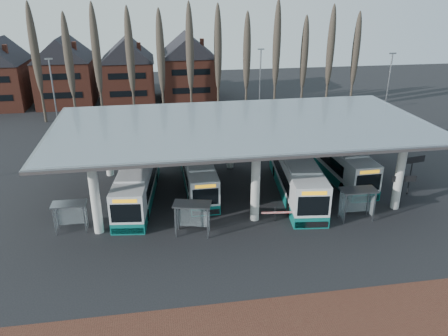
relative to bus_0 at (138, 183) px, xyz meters
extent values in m
plane|color=black|center=(9.14, -7.65, -1.56)|extent=(140.00, 140.00, 0.00)
cylinder|color=silver|center=(-2.86, -5.15, 1.44)|extent=(0.70, 0.70, 6.00)
cylinder|color=silver|center=(-2.86, 5.85, 1.44)|extent=(0.70, 0.70, 6.00)
cylinder|color=silver|center=(9.14, -5.15, 1.44)|extent=(0.70, 0.70, 6.00)
cylinder|color=silver|center=(9.14, 5.85, 1.44)|extent=(0.70, 0.70, 6.00)
cylinder|color=silver|center=(21.14, -5.15, 1.44)|extent=(0.70, 0.70, 6.00)
cylinder|color=silver|center=(21.14, 5.85, 1.44)|extent=(0.70, 0.70, 6.00)
cube|color=gray|center=(9.14, 0.35, 4.69)|extent=(32.00, 16.00, 0.12)
cube|color=silver|center=(9.14, 0.35, 4.76)|extent=(31.50, 15.50, 0.04)
cone|color=#473D33|center=(-12.86, 25.35, 5.69)|extent=(0.36, 0.36, 14.50)
ellipsoid|color=#473D33|center=(-12.86, 25.35, 7.43)|extent=(1.10, 1.10, 11.02)
cone|color=#473D33|center=(-8.86, 25.35, 5.69)|extent=(0.36, 0.36, 14.50)
ellipsoid|color=#473D33|center=(-8.86, 25.35, 7.43)|extent=(1.10, 1.10, 11.02)
cone|color=#473D33|center=(-4.86, 25.35, 5.69)|extent=(0.36, 0.36, 14.50)
ellipsoid|color=#473D33|center=(-4.86, 25.35, 7.43)|extent=(1.10, 1.10, 11.02)
cone|color=#473D33|center=(-0.86, 25.35, 5.69)|extent=(0.36, 0.36, 14.50)
ellipsoid|color=#473D33|center=(-0.86, 25.35, 7.43)|extent=(1.10, 1.10, 11.02)
cone|color=#473D33|center=(3.14, 25.35, 5.69)|extent=(0.36, 0.36, 14.50)
ellipsoid|color=#473D33|center=(3.14, 25.35, 7.43)|extent=(1.10, 1.10, 11.02)
cone|color=#473D33|center=(7.14, 25.35, 5.69)|extent=(0.36, 0.36, 14.50)
ellipsoid|color=#473D33|center=(7.14, 25.35, 7.43)|extent=(1.10, 1.10, 11.02)
cone|color=#473D33|center=(11.14, 25.35, 5.69)|extent=(0.36, 0.36, 14.50)
ellipsoid|color=#473D33|center=(11.14, 25.35, 7.43)|extent=(1.10, 1.10, 11.02)
cone|color=#473D33|center=(15.14, 25.35, 5.69)|extent=(0.36, 0.36, 14.50)
ellipsoid|color=#473D33|center=(15.14, 25.35, 7.43)|extent=(1.10, 1.10, 11.02)
cone|color=#473D33|center=(19.14, 25.35, 5.69)|extent=(0.36, 0.36, 14.50)
ellipsoid|color=#473D33|center=(19.14, 25.35, 7.43)|extent=(1.10, 1.10, 11.02)
cone|color=#473D33|center=(23.14, 25.35, 5.69)|extent=(0.36, 0.36, 14.50)
ellipsoid|color=#473D33|center=(23.14, 25.35, 7.43)|extent=(1.10, 1.10, 11.02)
cone|color=#473D33|center=(27.14, 25.35, 5.69)|extent=(0.36, 0.36, 14.50)
ellipsoid|color=#473D33|center=(27.14, 25.35, 7.43)|extent=(1.10, 1.10, 11.02)
cone|color=#473D33|center=(31.14, 25.35, 5.69)|extent=(0.36, 0.36, 14.50)
ellipsoid|color=#473D33|center=(31.14, 25.35, 7.43)|extent=(1.10, 1.10, 11.02)
cube|color=brown|center=(-20.86, 36.35, 1.94)|extent=(8.00, 10.00, 7.00)
cube|color=brown|center=(-11.36, 36.35, 1.94)|extent=(8.00, 10.00, 7.00)
pyramid|color=black|center=(-11.36, 36.35, 8.94)|extent=(8.30, 10.30, 3.50)
cube|color=brown|center=(-1.86, 36.35, 1.94)|extent=(8.00, 10.00, 7.00)
pyramid|color=black|center=(-1.86, 36.35, 8.94)|extent=(8.30, 10.30, 3.50)
cube|color=brown|center=(7.64, 36.35, 1.94)|extent=(8.00, 10.00, 7.00)
pyramid|color=black|center=(7.64, 36.35, 8.94)|extent=(8.30, 10.30, 3.50)
cylinder|color=slate|center=(-8.86, 14.35, 3.44)|extent=(0.16, 0.16, 10.00)
cube|color=slate|center=(-8.86, 14.35, 8.54)|extent=(0.80, 0.15, 0.15)
cylinder|color=slate|center=(15.14, 18.35, 3.44)|extent=(0.16, 0.16, 10.00)
cube|color=slate|center=(15.14, 18.35, 8.54)|extent=(0.80, 0.15, 0.15)
cylinder|color=slate|center=(29.14, 12.35, 3.44)|extent=(0.16, 0.16, 10.00)
cube|color=slate|center=(29.14, 12.35, 8.54)|extent=(0.80, 0.15, 0.15)
cube|color=white|center=(-0.01, -0.08, 0.22)|extent=(3.92, 12.12, 2.78)
cube|color=#0D665E|center=(-0.01, -0.08, -1.12)|extent=(3.94, 12.14, 0.89)
cube|color=white|center=(-0.01, -0.08, 1.66)|extent=(3.10, 7.36, 0.18)
cube|color=black|center=(0.05, 0.42, 0.32)|extent=(3.56, 8.82, 1.09)
cube|color=black|center=(-0.71, -5.97, 0.27)|extent=(2.22, 0.32, 1.49)
cube|color=black|center=(0.69, 5.81, 0.32)|extent=(2.14, 0.31, 1.19)
cube|color=orange|center=(-0.71, -5.97, 1.27)|extent=(1.76, 0.26, 0.30)
cube|color=black|center=(-0.71, -5.96, -1.21)|extent=(2.40, 0.36, 0.50)
cylinder|color=black|center=(-1.59, -3.69, -1.09)|extent=(0.39, 0.98, 0.95)
cylinder|color=black|center=(0.68, -3.96, -1.09)|extent=(0.39, 0.98, 0.95)
cylinder|color=black|center=(-0.74, 3.51, -1.09)|extent=(0.39, 0.98, 0.95)
cylinder|color=black|center=(1.54, 3.24, -1.09)|extent=(0.39, 0.98, 0.95)
cube|color=white|center=(5.37, 1.54, 0.10)|extent=(2.42, 11.12, 2.59)
cube|color=#0D665E|center=(5.37, 1.54, -1.15)|extent=(2.44, 11.14, 0.83)
cube|color=white|center=(5.37, 1.54, 1.45)|extent=(2.16, 6.67, 0.17)
cube|color=black|center=(5.37, 2.01, 0.20)|extent=(2.44, 8.01, 1.02)
cube|color=black|center=(5.40, -3.99, 0.15)|extent=(2.08, 0.07, 1.39)
cube|color=black|center=(5.34, 7.08, 0.20)|extent=(2.01, 0.07, 1.11)
cube|color=orange|center=(5.40, -3.99, 1.08)|extent=(1.65, 0.05, 0.28)
cube|color=black|center=(5.40, -3.98, -1.24)|extent=(2.24, 0.09, 0.46)
cylinder|color=black|center=(4.32, -1.98, -1.12)|extent=(0.26, 0.89, 0.89)
cylinder|color=black|center=(6.46, -1.97, -1.12)|extent=(0.26, 0.89, 0.89)
cylinder|color=black|center=(4.29, 4.78, -1.12)|extent=(0.26, 0.89, 0.89)
cylinder|color=black|center=(6.42, 4.79, -1.12)|extent=(0.26, 0.89, 0.89)
cube|color=white|center=(13.82, -1.02, 0.35)|extent=(4.15, 12.99, 2.98)
cube|color=#0D665E|center=(13.82, -1.02, -1.08)|extent=(4.18, 13.01, 0.96)
cube|color=white|center=(13.82, -1.02, 1.89)|extent=(3.30, 7.89, 0.19)
cube|color=black|center=(13.88, -0.50, 0.46)|extent=(3.79, 9.44, 1.17)
cube|color=black|center=(13.09, -7.34, 0.41)|extent=(2.38, 0.34, 1.60)
cube|color=black|center=(14.55, 5.29, 0.46)|extent=(2.30, 0.33, 1.28)
cube|color=orange|center=(13.09, -7.34, 1.47)|extent=(1.89, 0.27, 0.32)
cube|color=black|center=(13.10, -7.33, -1.19)|extent=(2.57, 0.38, 0.53)
cylinder|color=black|center=(12.14, -4.90, -1.05)|extent=(0.41, 1.05, 1.02)
cylinder|color=black|center=(14.58, -5.18, -1.05)|extent=(0.41, 1.05, 1.02)
cylinder|color=black|center=(13.03, 2.81, -1.05)|extent=(0.41, 1.05, 1.02)
cylinder|color=black|center=(15.47, 2.53, -1.05)|extent=(0.41, 1.05, 1.02)
cube|color=white|center=(19.14, 2.13, 0.22)|extent=(2.76, 11.90, 2.76)
cube|color=#0D665E|center=(19.14, 2.13, -1.12)|extent=(2.78, 11.92, 0.89)
cube|color=white|center=(19.14, 2.13, 1.65)|extent=(2.41, 7.15, 0.18)
cube|color=black|center=(19.13, 2.62, 0.31)|extent=(2.73, 8.58, 1.09)
cube|color=black|center=(19.27, -3.77, 0.26)|extent=(2.22, 0.11, 1.48)
cube|color=black|center=(19.02, 8.03, 0.31)|extent=(2.14, 0.10, 1.18)
cube|color=orange|center=(19.27, -3.77, 1.25)|extent=(1.76, 0.09, 0.30)
cube|color=black|center=(19.26, -3.76, -1.22)|extent=(2.39, 0.13, 0.49)
cylinder|color=black|center=(18.08, -1.65, -1.09)|extent=(0.30, 0.95, 0.95)
cylinder|color=black|center=(20.36, -1.60, -1.09)|extent=(0.30, 0.95, 0.95)
cylinder|color=black|center=(17.93, 5.56, -1.09)|extent=(0.30, 0.95, 0.95)
cylinder|color=black|center=(20.21, 5.61, -1.09)|extent=(0.30, 0.95, 0.95)
cube|color=gray|center=(-5.95, -5.12, -0.44)|extent=(0.07, 0.07, 2.23)
cube|color=gray|center=(-3.80, -5.14, -0.44)|extent=(0.07, 0.07, 2.23)
cube|color=gray|center=(-5.94, -4.13, -0.44)|extent=(0.07, 0.07, 2.23)
cube|color=gray|center=(-3.80, -4.15, -0.44)|extent=(0.07, 0.07, 2.23)
cube|color=gray|center=(-4.87, -4.64, 0.72)|extent=(2.51, 1.27, 0.09)
cube|color=silver|center=(-4.87, -4.10, -0.40)|extent=(2.15, 0.06, 1.79)
cube|color=silver|center=(-5.99, -4.63, -0.40)|extent=(0.04, 0.98, 1.79)
cube|color=silver|center=(-3.76, -4.65, -0.40)|extent=(0.04, 0.98, 1.79)
cube|color=gray|center=(2.83, -6.83, -0.34)|extent=(0.09, 0.09, 2.44)
cube|color=gray|center=(5.11, -7.38, -0.34)|extent=(0.09, 0.09, 2.44)
cube|color=gray|center=(3.08, -5.78, -0.34)|extent=(0.09, 0.09, 2.44)
cube|color=gray|center=(5.36, -6.33, -0.34)|extent=(0.09, 0.09, 2.44)
cube|color=gray|center=(4.09, -6.58, 0.93)|extent=(2.98, 1.97, 0.10)
cube|color=silver|center=(4.23, -6.01, -0.29)|extent=(2.29, 0.59, 1.96)
cube|color=silver|center=(2.91, -6.29, -0.29)|extent=(0.29, 1.05, 1.96)
cube|color=silver|center=(5.28, -6.87, -0.29)|extent=(0.29, 1.05, 1.96)
cube|color=gray|center=(15.88, -6.91, -0.32)|extent=(0.08, 0.08, 2.49)
cube|color=gray|center=(18.27, -6.96, -0.32)|extent=(0.08, 0.08, 2.49)
cube|color=gray|center=(15.91, -5.81, -0.32)|extent=(0.08, 0.08, 2.49)
cube|color=gray|center=(18.29, -5.87, -0.32)|extent=(0.08, 0.08, 2.49)
cube|color=gray|center=(17.09, -6.39, 0.97)|extent=(2.82, 1.45, 0.10)
cube|color=silver|center=(17.10, -5.79, -0.27)|extent=(2.39, 0.09, 1.99)
cube|color=silver|center=(15.85, -6.36, -0.27)|extent=(0.06, 1.09, 1.99)
cube|color=silver|center=(18.33, -6.42, -0.27)|extent=(0.06, 1.09, 1.99)
cylinder|color=black|center=(21.52, -5.29, -0.13)|extent=(0.09, 0.09, 2.87)
cube|color=black|center=(21.52, -5.29, 1.12)|extent=(1.97, 0.36, 0.49)
cylinder|color=black|center=(23.67, -2.87, 0.19)|extent=(0.11, 0.11, 3.49)
cube|color=black|center=(23.67, -2.87, 1.71)|extent=(2.39, 0.51, 0.60)
cube|color=black|center=(10.67, -5.71, -0.95)|extent=(0.09, 0.09, 1.22)
cube|color=red|center=(10.67, -6.26, -0.51)|extent=(2.44, 0.37, 0.11)
camera|label=1|loc=(1.79, -34.87, 15.52)|focal=35.00mm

